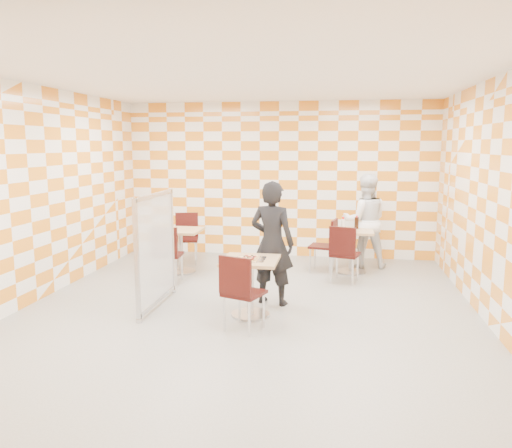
{
  "coord_description": "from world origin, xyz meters",
  "views": [
    {
      "loc": [
        1.16,
        -6.18,
        2.18
      ],
      "look_at": [
        0.1,
        0.2,
        1.15
      ],
      "focal_mm": 35.0,
      "sensor_mm": 36.0,
      "label": 1
    }
  ],
  "objects_px": {
    "main_table": "(250,277)",
    "man_white": "(365,221)",
    "partition": "(156,249)",
    "chair_second_front": "(344,250)",
    "second_table": "(352,244)",
    "chair_empty_far": "(187,234)",
    "chair_main_front": "(240,287)",
    "chair_second_side": "(328,241)",
    "man_dark": "(272,243)",
    "soda_bottle": "(357,223)",
    "empty_table": "(181,243)",
    "sport_bottle": "(343,223)",
    "chair_empty_near": "(166,250)"
  },
  "relations": [
    {
      "from": "main_table",
      "to": "man_white",
      "type": "relative_size",
      "value": 0.45
    },
    {
      "from": "partition",
      "to": "chair_second_front",
      "type": "bearing_deg",
      "value": 31.85
    },
    {
      "from": "chair_second_front",
      "to": "man_white",
      "type": "relative_size",
      "value": 0.55
    },
    {
      "from": "second_table",
      "to": "chair_empty_far",
      "type": "height_order",
      "value": "chair_empty_far"
    },
    {
      "from": "chair_second_front",
      "to": "partition",
      "type": "distance_m",
      "value": 2.96
    },
    {
      "from": "chair_main_front",
      "to": "partition",
      "type": "relative_size",
      "value": 0.6
    },
    {
      "from": "main_table",
      "to": "partition",
      "type": "bearing_deg",
      "value": 172.57
    },
    {
      "from": "chair_empty_far",
      "to": "chair_second_side",
      "type": "bearing_deg",
      "value": -7.02
    },
    {
      "from": "man_dark",
      "to": "soda_bottle",
      "type": "relative_size",
      "value": 7.41
    },
    {
      "from": "chair_second_side",
      "to": "man_dark",
      "type": "xyz_separation_m",
      "value": [
        -0.72,
        -1.85,
        0.31
      ]
    },
    {
      "from": "partition",
      "to": "main_table",
      "type": "bearing_deg",
      "value": -7.43
    },
    {
      "from": "second_table",
      "to": "soda_bottle",
      "type": "distance_m",
      "value": 0.37
    },
    {
      "from": "chair_main_front",
      "to": "main_table",
      "type": "bearing_deg",
      "value": 88.04
    },
    {
      "from": "partition",
      "to": "empty_table",
      "type": "bearing_deg",
      "value": 97.94
    },
    {
      "from": "second_table",
      "to": "man_white",
      "type": "bearing_deg",
      "value": 62.85
    },
    {
      "from": "main_table",
      "to": "man_dark",
      "type": "relative_size",
      "value": 0.44
    },
    {
      "from": "second_table",
      "to": "empty_table",
      "type": "relative_size",
      "value": 1.0
    },
    {
      "from": "chair_second_side",
      "to": "sport_bottle",
      "type": "relative_size",
      "value": 4.62
    },
    {
      "from": "chair_main_front",
      "to": "sport_bottle",
      "type": "height_order",
      "value": "sport_bottle"
    },
    {
      "from": "partition",
      "to": "man_white",
      "type": "xyz_separation_m",
      "value": [
        2.88,
        2.74,
        0.05
      ]
    },
    {
      "from": "sport_bottle",
      "to": "partition",
      "type": "bearing_deg",
      "value": -136.06
    },
    {
      "from": "chair_main_front",
      "to": "soda_bottle",
      "type": "xyz_separation_m",
      "value": [
        1.42,
        3.14,
        0.31
      ]
    },
    {
      "from": "chair_empty_far",
      "to": "man_dark",
      "type": "relative_size",
      "value": 0.54
    },
    {
      "from": "chair_empty_far",
      "to": "soda_bottle",
      "type": "height_order",
      "value": "soda_bottle"
    },
    {
      "from": "soda_bottle",
      "to": "chair_empty_far",
      "type": "bearing_deg",
      "value": 176.97
    },
    {
      "from": "chair_main_front",
      "to": "chair_empty_near",
      "type": "relative_size",
      "value": 1.0
    },
    {
      "from": "chair_empty_far",
      "to": "soda_bottle",
      "type": "distance_m",
      "value": 3.11
    },
    {
      "from": "main_table",
      "to": "sport_bottle",
      "type": "distance_m",
      "value": 2.85
    },
    {
      "from": "chair_main_front",
      "to": "chair_empty_far",
      "type": "xyz_separation_m",
      "value": [
        -1.67,
        3.3,
        0.0
      ]
    },
    {
      "from": "main_table",
      "to": "chair_empty_near",
      "type": "distance_m",
      "value": 2.0
    },
    {
      "from": "chair_empty_near",
      "to": "man_dark",
      "type": "height_order",
      "value": "man_dark"
    },
    {
      "from": "chair_main_front",
      "to": "man_white",
      "type": "distance_m",
      "value": 3.84
    },
    {
      "from": "main_table",
      "to": "man_dark",
      "type": "height_order",
      "value": "man_dark"
    },
    {
      "from": "man_white",
      "to": "sport_bottle",
      "type": "xyz_separation_m",
      "value": [
        -0.39,
        -0.34,
        0.0
      ]
    },
    {
      "from": "chair_main_front",
      "to": "chair_second_front",
      "type": "bearing_deg",
      "value": 62.44
    },
    {
      "from": "empty_table",
      "to": "man_dark",
      "type": "height_order",
      "value": "man_dark"
    },
    {
      "from": "main_table",
      "to": "chair_empty_far",
      "type": "height_order",
      "value": "chair_empty_far"
    },
    {
      "from": "chair_second_side",
      "to": "man_white",
      "type": "bearing_deg",
      "value": 38.62
    },
    {
      "from": "chair_main_front",
      "to": "chair_empty_near",
      "type": "xyz_separation_m",
      "value": [
        -1.54,
        1.83,
        0.0
      ]
    },
    {
      "from": "chair_main_front",
      "to": "partition",
      "type": "xyz_separation_m",
      "value": [
        -1.3,
        0.76,
        0.25
      ]
    },
    {
      "from": "sport_bottle",
      "to": "second_table",
      "type": "bearing_deg",
      "value": -38.85
    },
    {
      "from": "chair_second_front",
      "to": "soda_bottle",
      "type": "relative_size",
      "value": 4.02
    },
    {
      "from": "second_table",
      "to": "chair_empty_near",
      "type": "bearing_deg",
      "value": -157.36
    },
    {
      "from": "main_table",
      "to": "chair_empty_far",
      "type": "relative_size",
      "value": 0.81
    },
    {
      "from": "chair_empty_far",
      "to": "empty_table",
      "type": "bearing_deg",
      "value": -81.02
    },
    {
      "from": "chair_empty_near",
      "to": "partition",
      "type": "bearing_deg",
      "value": -77.29
    },
    {
      "from": "main_table",
      "to": "soda_bottle",
      "type": "relative_size",
      "value": 3.26
    },
    {
      "from": "second_table",
      "to": "man_dark",
      "type": "relative_size",
      "value": 0.44
    },
    {
      "from": "man_dark",
      "to": "soda_bottle",
      "type": "xyz_separation_m",
      "value": [
        1.2,
        2.01,
        0.0
      ]
    },
    {
      "from": "soda_bottle",
      "to": "chair_second_side",
      "type": "bearing_deg",
      "value": -161.72
    }
  ]
}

